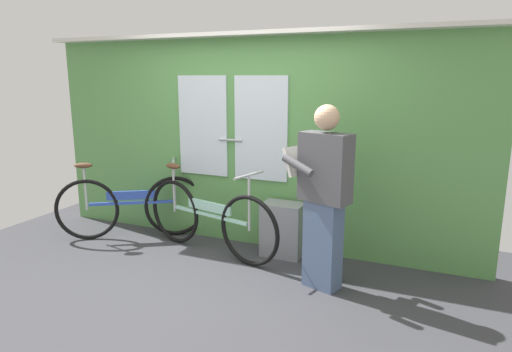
# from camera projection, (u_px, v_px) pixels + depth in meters

# --- Properties ---
(ground_plane) EXTENTS (5.97, 4.18, 0.04)m
(ground_plane) POSITION_uv_depth(u_px,v_px,m) (190.00, 292.00, 3.98)
(ground_plane) COLOR #38383D
(train_door_wall) EXTENTS (4.97, 0.28, 2.28)m
(train_door_wall) POSITION_uv_depth(u_px,v_px,m) (249.00, 138.00, 4.88)
(train_door_wall) COLOR #56934C
(train_door_wall) RESTS_ON ground_plane
(bicycle_near_door) EXTENTS (1.47, 0.94, 0.92)m
(bicycle_near_door) POSITION_uv_depth(u_px,v_px,m) (131.00, 206.00, 5.20)
(bicycle_near_door) COLOR black
(bicycle_near_door) RESTS_ON ground_plane
(bicycle_leaning_behind) EXTENTS (1.74, 0.58, 0.93)m
(bicycle_leaning_behind) POSITION_uv_depth(u_px,v_px,m) (209.00, 218.00, 4.74)
(bicycle_leaning_behind) COLOR black
(bicycle_leaning_behind) RESTS_ON ground_plane
(passenger_reading_newspaper) EXTENTS (0.61, 0.54, 1.62)m
(passenger_reading_newspaper) POSITION_uv_depth(u_px,v_px,m) (323.00, 194.00, 3.87)
(passenger_reading_newspaper) COLOR slate
(passenger_reading_newspaper) RESTS_ON ground_plane
(trash_bin_by_wall) EXTENTS (0.42, 0.28, 0.56)m
(trash_bin_by_wall) POSITION_uv_depth(u_px,v_px,m) (283.00, 229.00, 4.70)
(trash_bin_by_wall) COLOR gray
(trash_bin_by_wall) RESTS_ON ground_plane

